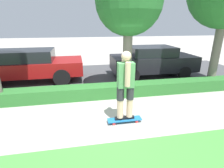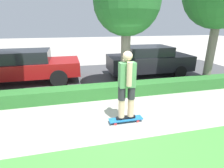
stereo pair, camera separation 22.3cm
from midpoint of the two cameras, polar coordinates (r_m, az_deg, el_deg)
The scene contains 8 objects.
ground_plane at distance 4.96m, azimuth -1.18°, elevation -11.44°, with size 60.00×60.00×0.00m, color #ADA89E.
street_asphalt at distance 8.79m, azimuth -6.91°, elevation 2.43°, with size 16.31×5.00×0.01m.
hedge_row at distance 6.28m, azimuth -4.25°, elevation -2.37°, with size 16.31×0.60×0.44m.
skateboard at distance 4.81m, azimuth 3.18°, elevation -11.42°, with size 0.92×0.24×0.10m.
skater_person at distance 4.39m, azimuth 3.42°, elevation -0.25°, with size 0.52×0.47×1.81m.
tree_mid at distance 6.45m, azimuth 3.75°, elevation 24.98°, with size 2.28×2.28×4.36m.
parked_car_front at distance 8.60m, azimuth -27.48°, elevation 5.31°, with size 4.66×1.91×1.43m.
parked_car_middle at distance 8.99m, azimuth 11.19°, elevation 7.61°, with size 4.10×1.83×1.46m.
Camera 2 is at (-0.98, -4.15, 2.53)m, focal length 28.00 mm.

